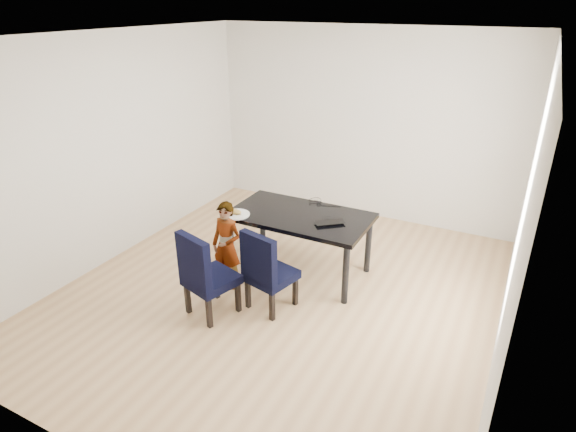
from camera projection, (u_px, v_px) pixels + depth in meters
The scene contains 14 objects.
floor at pixel (280, 292), 5.41m from camera, with size 4.50×5.00×0.01m, color tan.
ceiling at pixel (278, 35), 4.29m from camera, with size 4.50×5.00×0.01m, color white.
wall_back at pixel (362, 125), 6.88m from camera, with size 4.50×0.01×2.70m, color silver.
wall_front at pixel (77, 307), 2.82m from camera, with size 4.50×0.01×2.70m, color silver.
wall_left at pixel (114, 149), 5.79m from camera, with size 0.01×5.00×2.70m, color silver.
wall_right at pixel (523, 222), 3.91m from camera, with size 0.01×5.00×2.70m, color silver.
dining_table at pixel (300, 243), 5.66m from camera, with size 1.60×0.90×0.75m, color black.
chair_left at pixel (211, 273), 4.87m from camera, with size 0.45×0.47×0.94m, color black.
chair_right at pixel (271, 269), 4.97m from camera, with size 0.44×0.46×0.91m, color black.
child at pixel (227, 246), 5.32m from camera, with size 0.37×0.24×1.02m, color #FE4915.
plate at pixel (237, 214), 5.48m from camera, with size 0.30×0.30×0.02m, color silver.
sandwich at pixel (235, 212), 5.45m from camera, with size 0.15×0.07×0.06m, color olive.
laptop at pixel (329, 221), 5.30m from camera, with size 0.33×0.21×0.03m, color black.
cable_tangle at pixel (315, 204), 5.77m from camera, with size 0.15×0.15×0.01m, color black.
Camera 1 is at (2.18, -4.02, 3.01)m, focal length 30.00 mm.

